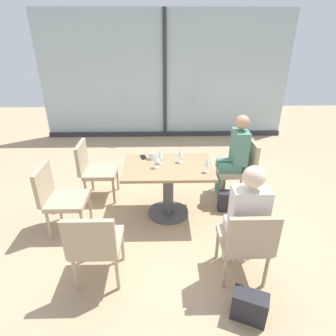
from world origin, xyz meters
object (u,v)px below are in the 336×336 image
object	(u,v)px
person_front_right	(246,216)
wine_glass_3	(160,154)
chair_front_left	(95,243)
cell_phone_on_table	(143,157)
wine_glass_1	(208,162)
chair_far_left	(94,167)
handbag_0	(254,201)
dining_table_main	(168,180)
chair_far_right	(241,166)
handbag_2	(229,201)
wine_glass_0	(156,158)
coffee_cup	(152,156)
chair_side_end	(58,195)
person_far_right	(235,153)
chair_front_right	(246,241)
wine_glass_2	(181,153)
handbag_1	(249,306)

from	to	relation	value
person_front_right	wine_glass_3	distance (m)	1.42
chair_front_left	cell_phone_on_table	bearing A→B (deg)	75.12
wine_glass_1	cell_phone_on_table	size ratio (longest dim) A/B	1.28
chair_far_left	handbag_0	bearing A→B (deg)	-10.06
dining_table_main	cell_phone_on_table	bearing A→B (deg)	140.98
chair_far_right	handbag_2	distance (m)	0.57
wine_glass_1	cell_phone_on_table	xyz separation A→B (m)	(-0.81, 0.46, -0.13)
wine_glass_0	cell_phone_on_table	distance (m)	0.39
coffee_cup	wine_glass_0	bearing A→B (deg)	-77.71
dining_table_main	person_front_right	size ratio (longest dim) A/B	0.91
chair_side_end	person_far_right	xyz separation A→B (m)	(2.31, 0.77, 0.20)
wine_glass_1	wine_glass_3	world-z (taller)	same
person_front_right	coffee_cup	distance (m)	1.59
coffee_cup	chair_front_left	bearing A→B (deg)	-109.99
coffee_cup	chair_front_right	bearing A→B (deg)	-56.27
wine_glass_2	wine_glass_3	bearing A→B (deg)	-173.85
chair_far_right	person_far_right	world-z (taller)	person_far_right
wine_glass_1	handbag_2	distance (m)	0.86
dining_table_main	handbag_1	bearing A→B (deg)	-67.36
chair_front_left	wine_glass_0	bearing A→B (deg)	63.32
chair_front_right	wine_glass_3	distance (m)	1.54
chair_far_right	chair_side_end	size ratio (longest dim) A/B	1.00
person_far_right	wine_glass_2	xyz separation A→B (m)	(-0.81, -0.35, 0.16)
chair_far_right	handbag_0	distance (m)	0.55
chair_side_end	wine_glass_2	distance (m)	1.60
cell_phone_on_table	handbag_0	world-z (taller)	cell_phone_on_table
person_front_right	handbag_2	xyz separation A→B (m)	(0.14, 1.13, -0.56)
chair_far_right	wine_glass_0	size ratio (longest dim) A/B	4.70
wine_glass_0	handbag_0	bearing A→B (deg)	4.30
chair_far_left	coffee_cup	size ratio (longest dim) A/B	9.67
dining_table_main	wine_glass_3	distance (m)	0.37
chair_front_right	cell_phone_on_table	xyz separation A→B (m)	(-1.05, 1.44, 0.24)
person_far_right	wine_glass_3	xyz separation A→B (m)	(-1.07, -0.38, 0.16)
chair_far_left	handbag_2	distance (m)	2.00
chair_front_right	wine_glass_1	size ratio (longest dim) A/B	4.70
chair_front_right	coffee_cup	distance (m)	1.70
chair_far_left	person_far_right	world-z (taller)	person_far_right
chair_far_right	wine_glass_3	distance (m)	1.29
wine_glass_2	handbag_1	world-z (taller)	wine_glass_2
person_far_right	cell_phone_on_table	world-z (taller)	person_far_right
chair_far_left	person_far_right	bearing A→B (deg)	-0.00
dining_table_main	chair_far_left	xyz separation A→B (m)	(-1.08, 0.46, -0.02)
chair_front_right	wine_glass_3	size ratio (longest dim) A/B	4.70
chair_side_end	dining_table_main	bearing A→B (deg)	12.88
handbag_1	handbag_0	bearing A→B (deg)	95.76
wine_glass_1	handbag_2	bearing A→B (deg)	33.60
chair_side_end	coffee_cup	bearing A→B (deg)	25.06
chair_far_right	wine_glass_2	world-z (taller)	wine_glass_2
coffee_cup	handbag_0	bearing A→B (deg)	-6.71
handbag_1	wine_glass_2	bearing A→B (deg)	129.83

